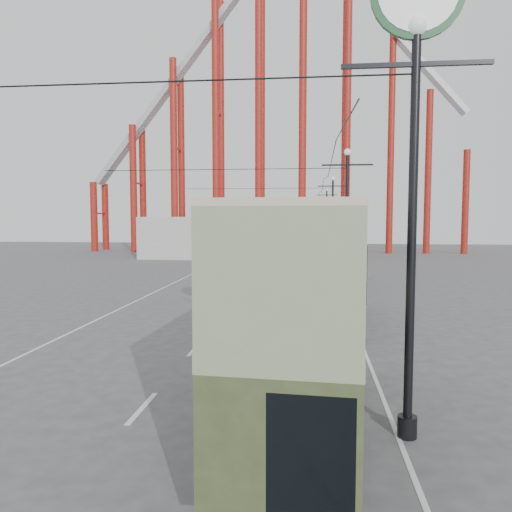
# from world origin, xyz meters

# --- Properties ---
(ground) EXTENTS (160.00, 160.00, 0.00)m
(ground) POSITION_xyz_m (0.00, 0.00, 0.00)
(ground) COLOR #49494C
(ground) RESTS_ON ground
(road_markings) EXTENTS (12.52, 120.00, 0.01)m
(road_markings) POSITION_xyz_m (-0.86, 19.70, 0.01)
(road_markings) COLOR silver
(road_markings) RESTS_ON ground
(lamp_post_near) EXTENTS (3.20, 0.44, 10.80)m
(lamp_post_near) POSITION_xyz_m (5.60, -3.00, 7.86)
(lamp_post_near) COLOR black
(lamp_post_near) RESTS_ON ground
(lamp_post_mid) EXTENTS (3.20, 0.44, 9.32)m
(lamp_post_mid) POSITION_xyz_m (5.60, 18.00, 4.68)
(lamp_post_mid) COLOR black
(lamp_post_mid) RESTS_ON ground
(lamp_post_far) EXTENTS (3.20, 0.44, 9.32)m
(lamp_post_far) POSITION_xyz_m (5.60, 40.00, 4.68)
(lamp_post_far) COLOR black
(lamp_post_far) RESTS_ON ground
(lamp_post_distant) EXTENTS (3.20, 0.44, 9.32)m
(lamp_post_distant) POSITION_xyz_m (5.60, 62.00, 4.68)
(lamp_post_distant) COLOR black
(lamp_post_distant) RESTS_ON ground
(roller_coaster) EXTENTS (52.95, 5.00, 55.48)m
(roller_coaster) POSITION_xyz_m (-2.49, 56.89, 22.92)
(roller_coaster) COLOR maroon
(roller_coaster) RESTS_ON ground
(fairground_shed) EXTENTS (22.00, 10.00, 5.00)m
(fairground_shed) POSITION_xyz_m (-6.00, 47.00, 2.50)
(fairground_shed) COLOR #ABABA6
(fairground_shed) RESTS_ON ground
(double_decker_bus) EXTENTS (3.12, 10.00, 5.30)m
(double_decker_bus) POSITION_xyz_m (3.23, -2.50, 2.97)
(double_decker_bus) COLOR #384123
(double_decker_bus) RESTS_ON ground
(single_decker_green) EXTENTS (3.22, 9.88, 2.74)m
(single_decker_green) POSITION_xyz_m (3.95, 9.67, 1.55)
(single_decker_green) COLOR gray
(single_decker_green) RESTS_ON ground
(single_decker_cream) EXTENTS (2.93, 10.32, 3.19)m
(single_decker_cream) POSITION_xyz_m (3.33, 23.64, 1.80)
(single_decker_cream) COLOR beige
(single_decker_cream) RESTS_ON ground
(pedestrian) EXTENTS (0.62, 0.44, 1.62)m
(pedestrian) POSITION_xyz_m (1.96, 9.38, 0.81)
(pedestrian) COLOR black
(pedestrian) RESTS_ON ground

